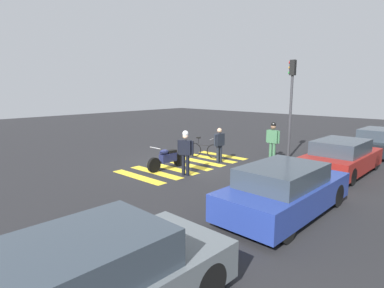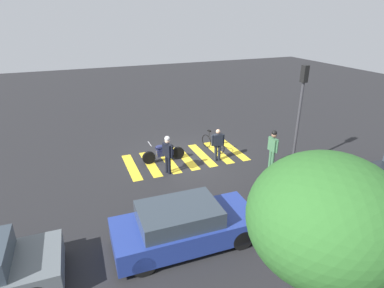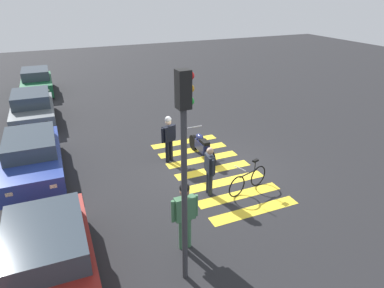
% 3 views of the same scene
% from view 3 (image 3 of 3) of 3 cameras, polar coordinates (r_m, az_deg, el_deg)
% --- Properties ---
extents(ground_plane, '(60.00, 60.00, 0.00)m').
position_cam_3_polar(ground_plane, '(12.46, 3.50, -4.27)').
color(ground_plane, '#232326').
extents(police_motorcycle, '(2.09, 0.62, 1.03)m').
position_cam_3_polar(police_motorcycle, '(13.15, 1.61, -0.39)').
color(police_motorcycle, black).
rests_on(police_motorcycle, ground_plane).
extents(leaning_bicycle, '(0.61, 1.66, 1.01)m').
position_cam_3_polar(leaning_bicycle, '(11.19, 9.20, -5.88)').
color(leaning_bicycle, black).
rests_on(leaning_bicycle, ground_plane).
extents(officer_on_foot, '(0.65, 0.26, 1.61)m').
position_cam_3_polar(officer_on_foot, '(10.64, 2.92, -4.05)').
color(officer_on_foot, '#1E232D').
rests_on(officer_on_foot, ground_plane).
extents(officer_by_motorcycle, '(0.36, 0.63, 1.78)m').
position_cam_3_polar(officer_by_motorcycle, '(12.64, -3.86, 1.36)').
color(officer_by_motorcycle, black).
rests_on(officer_by_motorcycle, ground_plane).
extents(pedestrian_bystander, '(0.24, 0.69, 1.86)m').
position_cam_3_polar(pedestrian_bystander, '(8.44, -1.20, -10.98)').
color(pedestrian_bystander, '#3F724C').
rests_on(pedestrian_bystander, ground_plane).
extents(crosswalk_stripes, '(5.85, 2.84, 0.01)m').
position_cam_3_polar(crosswalk_stripes, '(12.46, 3.50, -4.25)').
color(crosswalk_stripes, yellow).
rests_on(crosswalk_stripes, ground_plane).
extents(car_maroon_wagon, '(4.41, 1.98, 1.38)m').
position_cam_3_polar(car_maroon_wagon, '(8.40, -22.58, -17.14)').
color(car_maroon_wagon, black).
rests_on(car_maroon_wagon, ground_plane).
extents(car_blue_hatchback, '(4.49, 1.96, 1.38)m').
position_cam_3_polar(car_blue_hatchback, '(13.08, -24.79, -1.92)').
color(car_blue_hatchback, black).
rests_on(car_blue_hatchback, ground_plane).
extents(car_grey_coupe, '(4.18, 1.98, 1.43)m').
position_cam_3_polar(car_grey_coupe, '(18.34, -24.76, 5.38)').
color(car_grey_coupe, black).
rests_on(car_grey_coupe, ground_plane).
extents(car_green_compact, '(4.05, 1.82, 1.44)m').
position_cam_3_polar(car_green_compact, '(23.46, -24.18, 9.29)').
color(car_green_compact, black).
rests_on(car_green_compact, ground_plane).
extents(traffic_light_pole, '(0.25, 0.33, 4.70)m').
position_cam_3_polar(traffic_light_pole, '(6.56, -1.23, -1.40)').
color(traffic_light_pole, '#38383D').
rests_on(traffic_light_pole, ground_plane).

